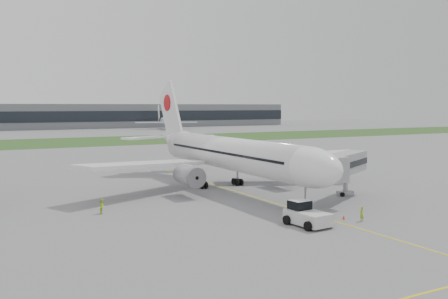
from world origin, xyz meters
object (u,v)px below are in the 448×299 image
airliner (227,153)px  jet_bridge (341,165)px  pushback_tug (306,214)px  ground_crew_near (362,214)px

airliner → jet_bridge: 18.35m
airliner → pushback_tug: airliner is taller
jet_bridge → ground_crew_near: jet_bridge is taller
ground_crew_near → jet_bridge: bearing=-137.1°
airliner → jet_bridge: airliner is taller
pushback_tug → ground_crew_near: (6.65, -1.54, -0.35)m
ground_crew_near → airliner: bearing=-100.3°
ground_crew_near → pushback_tug: bearing=-28.9°
pushback_tug → airliner: bearing=76.3°
pushback_tug → jet_bridge: jet_bridge is taller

